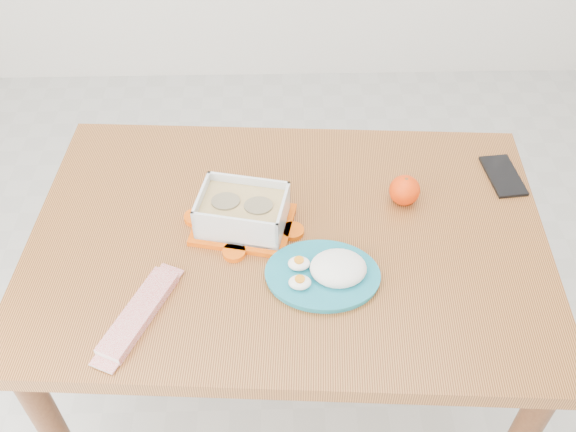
{
  "coord_description": "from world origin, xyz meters",
  "views": [
    {
      "loc": [
        0.06,
        -1.05,
        1.82
      ],
      "look_at": [
        0.08,
        -0.06,
        0.81
      ],
      "focal_mm": 40.0,
      "sensor_mm": 36.0,
      "label": 1
    }
  ],
  "objects_px": {
    "smartphone": "(503,176)",
    "rice_plate": "(328,271)",
    "food_container": "(243,212)",
    "orange_fruit": "(405,190)",
    "dining_table": "(288,263)"
  },
  "relations": [
    {
      "from": "dining_table",
      "to": "rice_plate",
      "type": "xyz_separation_m",
      "value": [
        0.08,
        -0.13,
        0.12
      ]
    },
    {
      "from": "orange_fruit",
      "to": "rice_plate",
      "type": "bearing_deg",
      "value": -130.61
    },
    {
      "from": "dining_table",
      "to": "smartphone",
      "type": "xyz_separation_m",
      "value": [
        0.54,
        0.18,
        0.11
      ]
    },
    {
      "from": "smartphone",
      "to": "rice_plate",
      "type": "bearing_deg",
      "value": -151.87
    },
    {
      "from": "dining_table",
      "to": "orange_fruit",
      "type": "height_order",
      "value": "orange_fruit"
    },
    {
      "from": "orange_fruit",
      "to": "smartphone",
      "type": "bearing_deg",
      "value": 16.99
    },
    {
      "from": "smartphone",
      "to": "dining_table",
      "type": "bearing_deg",
      "value": -167.26
    },
    {
      "from": "rice_plate",
      "to": "orange_fruit",
      "type": "bearing_deg",
      "value": 54.64
    },
    {
      "from": "dining_table",
      "to": "smartphone",
      "type": "relative_size",
      "value": 8.2
    },
    {
      "from": "orange_fruit",
      "to": "dining_table",
      "type": "bearing_deg",
      "value": -159.9
    },
    {
      "from": "smartphone",
      "to": "orange_fruit",
      "type": "bearing_deg",
      "value": -168.87
    },
    {
      "from": "food_container",
      "to": "rice_plate",
      "type": "xyz_separation_m",
      "value": [
        0.18,
        -0.16,
        -0.02
      ]
    },
    {
      "from": "orange_fruit",
      "to": "rice_plate",
      "type": "relative_size",
      "value": 0.28
    },
    {
      "from": "food_container",
      "to": "smartphone",
      "type": "relative_size",
      "value": 1.68
    },
    {
      "from": "smartphone",
      "to": "food_container",
      "type": "bearing_deg",
      "value": -172.39
    }
  ]
}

